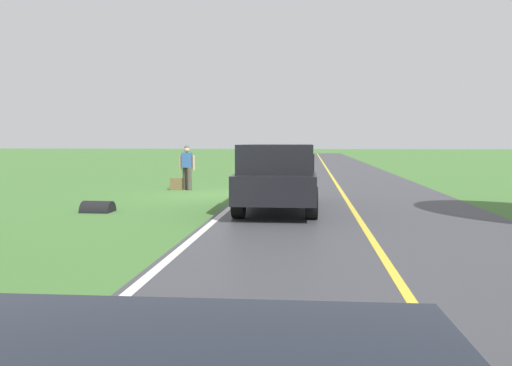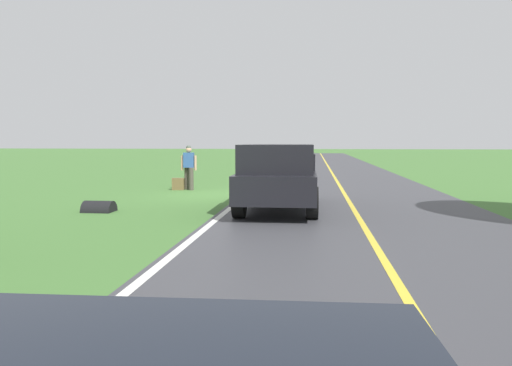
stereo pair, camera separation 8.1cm
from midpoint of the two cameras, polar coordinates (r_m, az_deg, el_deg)
name	(u,v)px [view 2 (the right image)]	position (r m, az deg, el deg)	size (l,w,h in m)	color
ground_plane	(218,195)	(16.93, -4.37, -1.48)	(200.00, 200.00, 0.00)	#427033
road_surface	(346,197)	(16.65, 10.83, -1.66)	(7.30, 120.00, 0.00)	#3D3D42
lane_edge_line	(246,196)	(16.77, -1.10, -1.51)	(0.16, 117.60, 0.00)	silver
lane_centre_line	(346,197)	(16.65, 10.83, -1.64)	(0.14, 117.60, 0.00)	gold
hitchhiker_walking	(189,165)	(18.95, -7.85, 2.15)	(0.62, 0.51, 1.75)	#4C473D
suitcase_carried	(178,184)	(19.00, -9.11, -0.11)	(0.20, 0.46, 0.47)	brown
pickup_truck_passing	(279,175)	(13.20, 2.89, 0.91)	(2.16, 5.43, 1.82)	black
drainage_culvert	(99,212)	(13.67, -17.98, -3.26)	(0.60, 0.60, 0.80)	black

